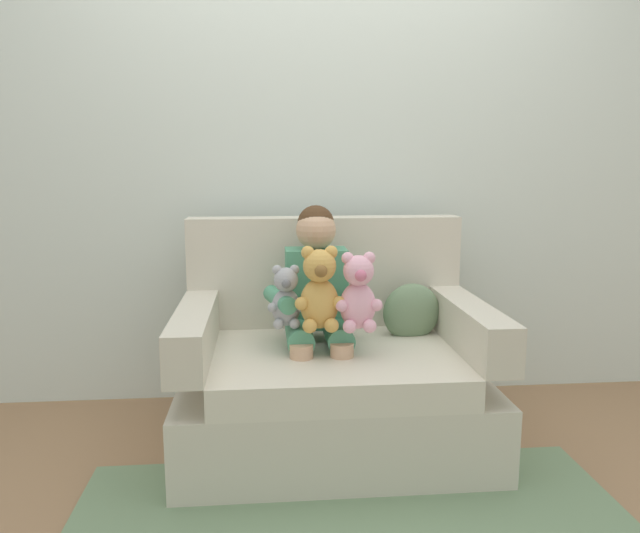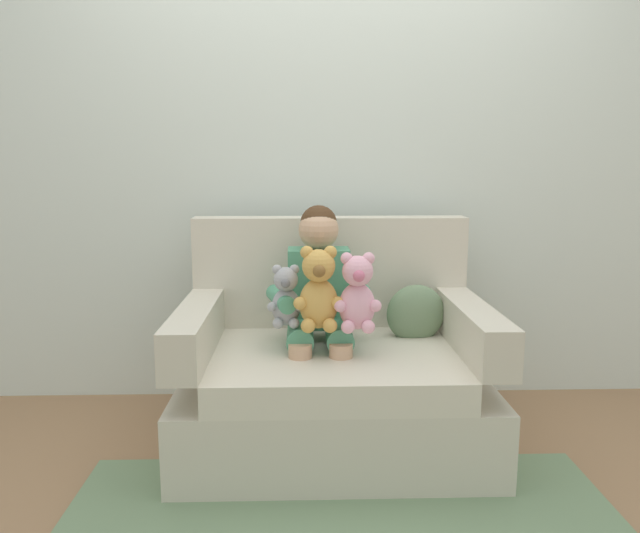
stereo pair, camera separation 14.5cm
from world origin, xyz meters
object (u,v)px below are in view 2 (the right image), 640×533
Objects in this scene: armchair at (333,375)px; plush_grey at (286,298)px; seated_child at (319,294)px; plush_pink at (357,294)px; plush_honey at (319,291)px; throw_pillow at (416,314)px.

plush_grey is (-0.20, -0.10, 0.36)m from armchair.
seated_child is 0.24m from plush_pink.
plush_honey is 1.28× the size of throw_pillow.
seated_child is 3.29× the size of plush_grey.
plush_honey is at bearing -148.23° from throw_pillow.
seated_child reaches higher than throw_pillow.
armchair reaches higher than plush_grey.
plush_pink is at bearing -134.65° from throw_pillow.
plush_pink is 1.23× the size of plush_grey.
armchair is at bearing 118.82° from plush_pink.
seated_child is 2.48× the size of plush_honey.
plush_honey is 1.33× the size of plush_grey.
armchair reaches higher than throw_pillow.
plush_grey is at bearing -137.74° from seated_child.
plush_honey is (-0.15, 0.02, 0.01)m from plush_pink.
plush_pink is 1.19× the size of throw_pillow.
seated_child reaches higher than plush_grey.
plush_grey is 0.62m from throw_pillow.
plush_grey is (-0.13, 0.05, -0.04)m from plush_honey.
armchair is 4.07× the size of plush_pink.
seated_child is at bearing -167.32° from throw_pillow.
throw_pillow is (0.56, 0.22, -0.13)m from plush_grey.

